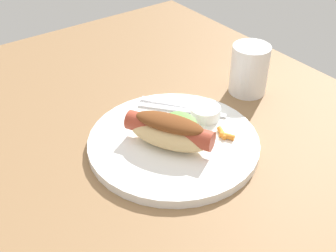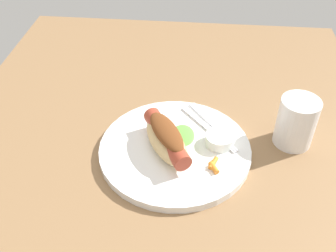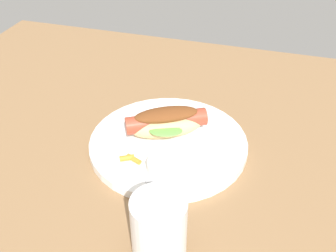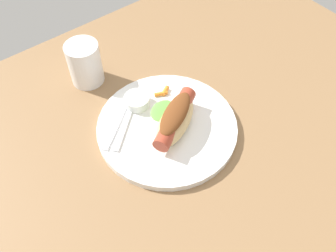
{
  "view_description": "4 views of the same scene",
  "coord_description": "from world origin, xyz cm",
  "px_view_note": "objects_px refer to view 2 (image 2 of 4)",
  "views": [
    {
      "loc": [
        -43.97,
        32.59,
        47.19
      ],
      "look_at": [
        2.85,
        -1.71,
        4.61
      ],
      "focal_mm": 46.17,
      "sensor_mm": 36.0,
      "label": 1
    },
    {
      "loc": [
        -52.57,
        -6.69,
        54.2
      ],
      "look_at": [
        3.76,
        -1.22,
        5.8
      ],
      "focal_mm": 42.06,
      "sensor_mm": 36.0,
      "label": 2
    },
    {
      "loc": [
        19.51,
        -59.57,
        48.08
      ],
      "look_at": [
        2.29,
        -1.93,
        4.25
      ],
      "focal_mm": 43.17,
      "sensor_mm": 36.0,
      "label": 3
    },
    {
      "loc": [
        30.62,
        33.57,
        61.0
      ],
      "look_at": [
        3.63,
        -1.03,
        3.68
      ],
      "focal_mm": 38.37,
      "sensor_mm": 36.0,
      "label": 4
    }
  ],
  "objects_px": {
    "hot_dog": "(167,138)",
    "drinking_cup": "(296,122)",
    "carrot_garnish": "(214,165)",
    "sauce_ramekin": "(219,140)",
    "fork": "(207,128)",
    "plate": "(175,150)",
    "knife": "(210,121)"
  },
  "relations": [
    {
      "from": "carrot_garnish",
      "to": "drinking_cup",
      "type": "height_order",
      "value": "drinking_cup"
    },
    {
      "from": "knife",
      "to": "drinking_cup",
      "type": "distance_m",
      "value": 0.17
    },
    {
      "from": "sauce_ramekin",
      "to": "carrot_garnish",
      "type": "height_order",
      "value": "sauce_ramekin"
    },
    {
      "from": "plate",
      "to": "drinking_cup",
      "type": "xyz_separation_m",
      "value": [
        0.06,
        -0.23,
        0.04
      ]
    },
    {
      "from": "hot_dog",
      "to": "fork",
      "type": "xyz_separation_m",
      "value": [
        0.07,
        -0.08,
        -0.03
      ]
    },
    {
      "from": "hot_dog",
      "to": "knife",
      "type": "height_order",
      "value": "hot_dog"
    },
    {
      "from": "carrot_garnish",
      "to": "plate",
      "type": "bearing_deg",
      "value": 57.62
    },
    {
      "from": "plate",
      "to": "fork",
      "type": "xyz_separation_m",
      "value": [
        0.06,
        -0.06,
        0.01
      ]
    },
    {
      "from": "plate",
      "to": "hot_dog",
      "type": "xyz_separation_m",
      "value": [
        -0.01,
        0.02,
        0.04
      ]
    },
    {
      "from": "knife",
      "to": "hot_dog",
      "type": "bearing_deg",
      "value": -78.43
    },
    {
      "from": "fork",
      "to": "knife",
      "type": "xyz_separation_m",
      "value": [
        0.02,
        -0.01,
        -0.0
      ]
    },
    {
      "from": "plate",
      "to": "fork",
      "type": "bearing_deg",
      "value": -45.03
    },
    {
      "from": "carrot_garnish",
      "to": "drinking_cup",
      "type": "xyz_separation_m",
      "value": [
        0.1,
        -0.16,
        0.03
      ]
    },
    {
      "from": "sauce_ramekin",
      "to": "carrot_garnish",
      "type": "xyz_separation_m",
      "value": [
        -0.06,
        0.01,
        -0.01
      ]
    },
    {
      "from": "knife",
      "to": "carrot_garnish",
      "type": "relative_size",
      "value": 3.37
    },
    {
      "from": "knife",
      "to": "carrot_garnish",
      "type": "distance_m",
      "value": 0.13
    },
    {
      "from": "sauce_ramekin",
      "to": "drinking_cup",
      "type": "height_order",
      "value": "drinking_cup"
    },
    {
      "from": "fork",
      "to": "plate",
      "type": "bearing_deg",
      "value": -85.52
    },
    {
      "from": "plate",
      "to": "knife",
      "type": "xyz_separation_m",
      "value": [
        0.08,
        -0.07,
        0.01
      ]
    },
    {
      "from": "sauce_ramekin",
      "to": "fork",
      "type": "xyz_separation_m",
      "value": [
        0.04,
        0.02,
        -0.01
      ]
    },
    {
      "from": "plate",
      "to": "drinking_cup",
      "type": "distance_m",
      "value": 0.24
    },
    {
      "from": "sauce_ramekin",
      "to": "fork",
      "type": "height_order",
      "value": "sauce_ramekin"
    },
    {
      "from": "carrot_garnish",
      "to": "fork",
      "type": "bearing_deg",
      "value": 7.28
    },
    {
      "from": "hot_dog",
      "to": "carrot_garnish",
      "type": "bearing_deg",
      "value": 37.47
    },
    {
      "from": "sauce_ramekin",
      "to": "drinking_cup",
      "type": "bearing_deg",
      "value": -75.11
    },
    {
      "from": "knife",
      "to": "carrot_garnish",
      "type": "xyz_separation_m",
      "value": [
        -0.13,
        -0.01,
        0.0
      ]
    },
    {
      "from": "hot_dog",
      "to": "drinking_cup",
      "type": "distance_m",
      "value": 0.26
    },
    {
      "from": "plate",
      "to": "knife",
      "type": "height_order",
      "value": "knife"
    },
    {
      "from": "fork",
      "to": "hot_dog",
      "type": "bearing_deg",
      "value": -88.06
    },
    {
      "from": "sauce_ramekin",
      "to": "fork",
      "type": "relative_size",
      "value": 0.41
    },
    {
      "from": "plate",
      "to": "carrot_garnish",
      "type": "height_order",
      "value": "carrot_garnish"
    },
    {
      "from": "hot_dog",
      "to": "drinking_cup",
      "type": "height_order",
      "value": "drinking_cup"
    }
  ]
}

